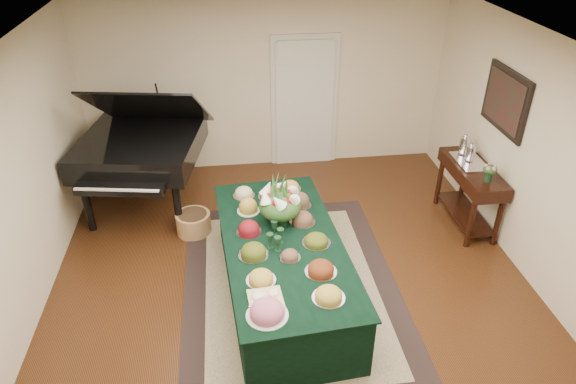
{
  "coord_description": "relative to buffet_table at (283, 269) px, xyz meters",
  "views": [
    {
      "loc": [
        -0.62,
        -4.53,
        4.01
      ],
      "look_at": [
        0.0,
        0.3,
        1.05
      ],
      "focal_mm": 32.0,
      "sensor_mm": 36.0,
      "label": 1
    }
  ],
  "objects": [
    {
      "name": "ground",
      "position": [
        0.12,
        0.19,
        -0.37
      ],
      "size": [
        6.0,
        6.0,
        0.0
      ],
      "primitive_type": "plane",
      "color": "black",
      "rests_on": "ground"
    },
    {
      "name": "area_rug",
      "position": [
        0.1,
        0.11,
        -0.36
      ],
      "size": [
        2.44,
        3.41,
        0.01
      ],
      "color": "black",
      "rests_on": "ground"
    },
    {
      "name": "kitchen_doorway",
      "position": [
        0.72,
        3.16,
        0.65
      ],
      "size": [
        1.05,
        0.07,
        2.1
      ],
      "color": "silver",
      "rests_on": "ground"
    },
    {
      "name": "buffet_table",
      "position": [
        0.0,
        0.0,
        0.0
      ],
      "size": [
        1.43,
        2.71,
        0.74
      ],
      "color": "black",
      "rests_on": "ground"
    },
    {
      "name": "food_platters",
      "position": [
        -0.03,
        0.01,
        0.41
      ],
      "size": [
        0.99,
        2.44,
        0.13
      ],
      "color": "silver",
      "rests_on": "buffet_table"
    },
    {
      "name": "cutting_board",
      "position": [
        -0.26,
        -0.84,
        0.4
      ],
      "size": [
        0.34,
        0.34,
        0.1
      ],
      "color": "tan",
      "rests_on": "buffet_table"
    },
    {
      "name": "green_goblets",
      "position": [
        -0.08,
        -0.02,
        0.45
      ],
      "size": [
        0.19,
        0.37,
        0.18
      ],
      "color": "black",
      "rests_on": "buffet_table"
    },
    {
      "name": "floral_centerpiece",
      "position": [
        0.01,
        0.36,
        0.65
      ],
      "size": [
        0.49,
        0.49,
        0.49
      ],
      "color": "black",
      "rests_on": "buffet_table"
    },
    {
      "name": "grand_piano",
      "position": [
        -1.68,
        2.1,
        0.57
      ],
      "size": [
        1.89,
        2.05,
        1.86
      ],
      "color": "black",
      "rests_on": "ground"
    },
    {
      "name": "wicker_basket",
      "position": [
        -1.03,
        1.35,
        -0.23
      ],
      "size": [
        0.45,
        0.45,
        0.28
      ],
      "primitive_type": "cylinder",
      "color": "#A67442",
      "rests_on": "ground"
    },
    {
      "name": "mahogany_sideboard",
      "position": [
        2.61,
        1.11,
        0.29
      ],
      "size": [
        0.45,
        1.23,
        0.86
      ],
      "color": "black",
      "rests_on": "ground"
    },
    {
      "name": "tea_service",
      "position": [
        2.61,
        1.35,
        0.61
      ],
      "size": [
        0.34,
        0.58,
        0.3
      ],
      "color": "silver",
      "rests_on": "mahogany_sideboard"
    },
    {
      "name": "pink_bouquet",
      "position": [
        2.61,
        0.74,
        0.65
      ],
      "size": [
        0.19,
        0.19,
        0.24
      ],
      "color": "black",
      "rests_on": "mahogany_sideboard"
    },
    {
      "name": "wall_painting",
      "position": [
        2.83,
        1.11,
        1.38
      ],
      "size": [
        0.05,
        0.95,
        0.75
      ],
      "color": "black",
      "rests_on": "ground"
    }
  ]
}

